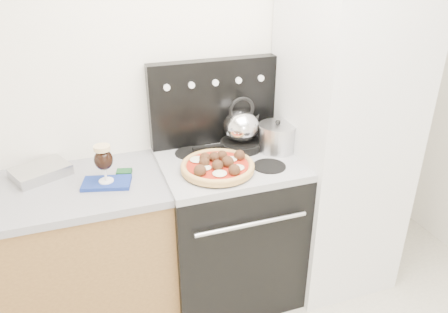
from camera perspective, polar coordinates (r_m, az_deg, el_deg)
name	(u,v)px	position (r m, az deg, el deg)	size (l,w,h in m)	color
room_shell	(293,185)	(1.54, 8.94, -3.69)	(3.52, 3.01, 2.52)	beige
base_cabinet	(34,269)	(2.63, -23.59, -13.33)	(1.45, 0.60, 0.86)	olive
countertop	(16,198)	(2.39, -25.49, -4.87)	(1.48, 0.63, 0.04)	gray
stove_body	(228,230)	(2.69, 0.57, -9.63)	(0.76, 0.65, 0.88)	black
cooktop	(229,163)	(2.45, 0.62, -0.85)	(0.76, 0.65, 0.04)	#ADADB2
backguard	(213,102)	(2.58, -1.43, 7.13)	(0.76, 0.08, 0.50)	black
fridge	(340,140)	(2.70, 14.93, 2.10)	(0.64, 0.68, 1.90)	silver
foil_sheet	(41,171)	(2.49, -22.84, -1.81)	(0.27, 0.20, 0.05)	silver
oven_mitt	(107,183)	(2.30, -15.08, -3.37)	(0.24, 0.14, 0.02)	navy
beer_glass	(104,164)	(2.25, -15.40, -0.89)	(0.09, 0.09, 0.20)	black
pizza_pan	(218,170)	(2.31, -0.84, -1.83)	(0.36, 0.36, 0.01)	black
pizza	(218,165)	(2.30, -0.85, -1.09)	(0.39, 0.39, 0.06)	tan
skillet	(241,145)	(2.57, 2.23, 1.55)	(0.25, 0.25, 0.04)	black
tea_kettle	(241,123)	(2.52, 2.29, 4.35)	(0.21, 0.21, 0.23)	silver
stock_pot	(277,138)	(2.54, 6.94, 2.37)	(0.21, 0.21, 0.15)	silver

